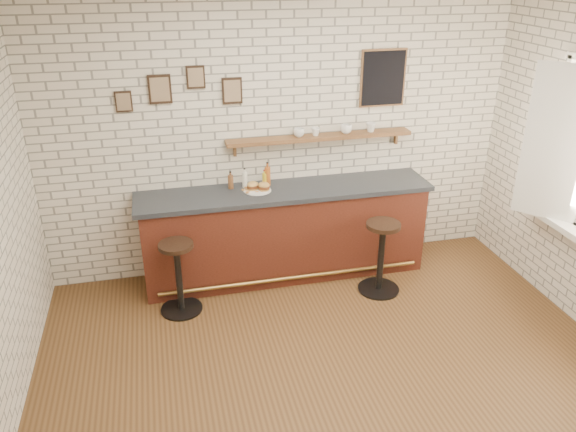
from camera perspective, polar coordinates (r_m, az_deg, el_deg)
The scene contains 18 objects.
ground at distance 4.98m, azimuth 4.70°, elevation -15.49°, with size 5.00×5.00×0.00m, color brown.
bar_counter at distance 6.06m, azimuth -0.29°, elevation -1.65°, with size 3.10×0.65×1.01m.
sandwich_plate at distance 5.81m, azimuth -3.13°, elevation 2.63°, with size 0.28×0.28×0.01m, color white.
ciabatta_sandwich at distance 5.80m, azimuth -3.04°, elevation 3.06°, with size 0.26×0.19×0.08m.
potato_chips at distance 5.80m, azimuth -3.38°, elevation 2.66°, with size 0.25×0.19×0.00m.
bitters_bottle_brown at distance 5.87m, azimuth -5.85°, elevation 3.50°, with size 0.06×0.06×0.19m.
bitters_bottle_white at distance 5.89m, azimuth -4.41°, elevation 3.72°, with size 0.05×0.05×0.21m.
bitters_bottle_amber at distance 5.92m, azimuth -2.09°, elevation 4.10°, with size 0.06×0.06×0.26m.
condiment_bottle_yellow at distance 5.93m, azimuth -2.36°, elevation 3.79°, with size 0.05×0.05×0.18m.
bar_stool_left at distance 5.58m, azimuth -11.05°, elevation -5.92°, with size 0.42×0.42×0.75m.
bar_stool_right at distance 5.87m, azimuth 9.44°, elevation -3.92°, with size 0.44×0.44×0.78m.
wall_shelf at distance 5.98m, azimuth 3.26°, elevation 7.98°, with size 2.00×0.18×0.18m.
shelf_cup_a at distance 5.90m, azimuth 1.11°, elevation 8.46°, with size 0.11×0.11×0.09m, color white.
shelf_cup_b at distance 5.95m, azimuth 2.83°, elevation 8.54°, with size 0.09×0.09×0.08m, color white.
shelf_cup_c at distance 6.05m, azimuth 5.93°, elevation 8.78°, with size 0.12×0.12×0.10m, color white.
shelf_cup_d at distance 6.15m, azimuth 8.43°, elevation 8.91°, with size 0.11×0.11×0.10m, color white.
back_wall_decor at distance 5.87m, azimuth 1.50°, elevation 13.40°, with size 2.96×0.02×0.56m.
window_sill at distance 5.82m, azimuth 27.17°, elevation -1.50°, with size 0.20×1.35×0.06m.
Camera 1 is at (-1.27, -3.57, 3.23)m, focal length 35.00 mm.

